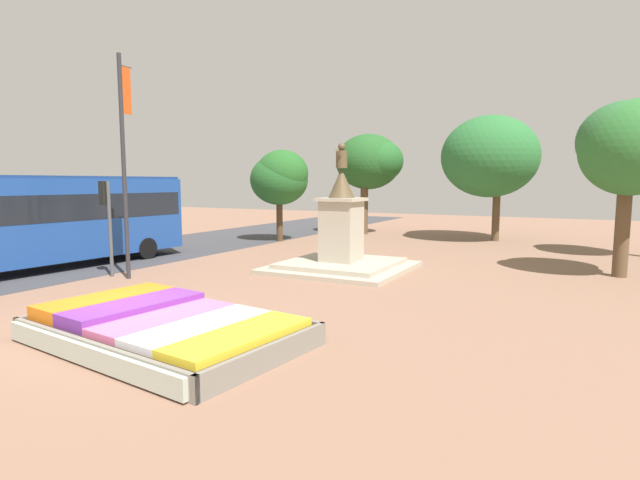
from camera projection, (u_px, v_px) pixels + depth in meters
ground_plane at (125, 331)px, 10.88m from camera, size 83.66×83.66×0.00m
flower_planter at (161, 327)px, 10.15m from camera, size 5.88×4.09×0.68m
statue_monument at (341, 244)px, 18.40m from camera, size 4.77×4.77×4.63m
traffic_light_mid_block at (107, 210)px, 16.93m from camera, size 0.41×0.28×3.27m
banner_pole at (124, 163)px, 16.35m from camera, size 0.14×0.58×7.34m
city_bus at (46, 216)px, 18.42m from camera, size 3.11×11.05×3.46m
park_tree_behind_statue at (371, 161)px, 30.79m from camera, size 4.21×3.97×6.19m
park_tree_far_right at (632, 143)px, 16.41m from camera, size 3.43×3.77×6.01m
park_tree_mid_canopy at (488, 157)px, 27.40m from camera, size 5.35×6.20×6.78m
park_tree_distant at (279, 178)px, 27.13m from camera, size 3.27×3.02×4.96m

